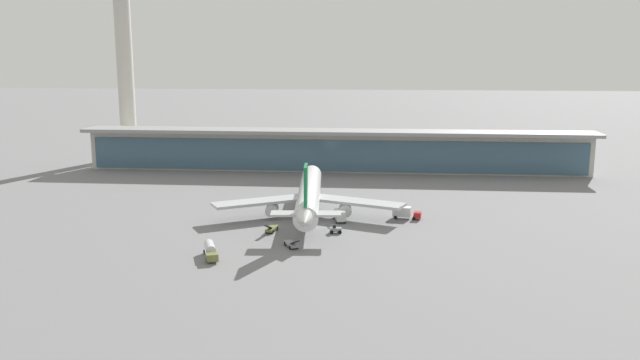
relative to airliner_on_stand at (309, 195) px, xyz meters
The scene contains 10 objects.
ground_plane 13.04m from the airliner_on_stand, 79.29° to the right, with size 1200.00×1200.00×0.00m, color slate.
airliner_on_stand is the anchor object (origin of this frame).
service_truck_near_nose_olive 42.12m from the airliner_on_stand, 113.49° to the right, with size 5.08×8.85×2.95m.
service_truck_under_wing_olive 11.05m from the airliner_on_stand, 34.47° to the right, with size 3.69×7.61×3.10m.
service_truck_mid_apron_red 25.59m from the airliner_on_stand, ahead, with size 7.57×3.41×3.10m.
service_truck_by_tail_grey 30.13m from the airliner_on_stand, 91.25° to the right, with size 4.36×6.65×2.70m.
service_truck_on_taxiway_grey 19.64m from the airliner_on_stand, 64.33° to the right, with size 3.01×1.98×2.05m.
service_truck_at_far_stand_olive 19.51m from the airliner_on_stand, 112.47° to the right, with size 2.59×6.93×2.70m.
terminal_building 65.72m from the airliner_on_stand, 88.08° to the left, with size 183.60×12.80×15.20m.
control_tower 128.79m from the airliner_on_stand, 133.17° to the left, with size 12.00×12.00×79.95m.
Camera 1 is at (16.50, -156.71, 42.70)m, focal length 36.77 mm.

